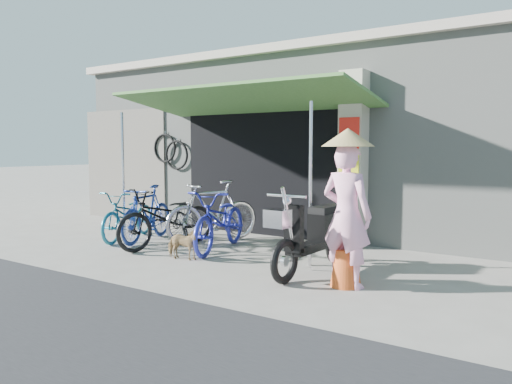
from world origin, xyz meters
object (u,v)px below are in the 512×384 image
Objects in this scene: bike_blue at (147,213)px; bike_black at (168,218)px; moped at (315,235)px; bike_teal at (129,215)px; street_dog at (183,244)px; nun at (347,210)px; bike_navy at (221,220)px; bike_silver at (213,211)px.

bike_black is (0.72, -0.22, 0.00)m from bike_blue.
moped reaches higher than bike_black.
bike_black is at bearing -24.70° from bike_teal.
street_dog is at bearing -23.21° from bike_black.
bike_blue is 1.79m from street_dog.
nun is (4.65, -0.75, 0.49)m from bike_teal.
moped reaches higher than bike_navy.
bike_blue is 2.92× the size of street_dog.
bike_blue is 0.87× the size of bike_black.
street_dog is 2.08m from moped.
bike_black is (1.12, -0.15, 0.05)m from bike_teal.
bike_teal reaches higher than street_dog.
bike_silver is at bearing 7.44° from bike_teal.
moped is 1.03× the size of nun.
nun is at bearing -31.37° from moped.
bike_silver is 0.96× the size of nun.
bike_teal is 0.41m from bike_blue.
bike_silver is 0.79m from bike_navy.
bike_black reaches higher than bike_navy.
street_dog is (0.86, -0.59, -0.27)m from bike_black.
bike_black is 1.05× the size of bike_silver.
moped is (1.95, -0.45, 0.00)m from bike_navy.
bike_silver is 1.53m from street_dog.
bike_silver reaches higher than bike_black.
bike_teal is 3.01× the size of street_dog.
nun is (2.66, -0.01, 0.70)m from street_dog.
bike_blue is at bearing -5.60° from nun.
nun reaches higher than moped.
bike_blue is 0.88× the size of nun.
bike_black is 0.88m from bike_silver.
bike_navy is at bearing -15.48° from street_dog.
bike_silver is at bearing 8.88° from street_dog.
bike_blue is 0.75m from bike_black.
bike_silver is (1.46, 0.66, 0.10)m from bike_teal.
bike_teal is 0.90× the size of bike_black.
bike_teal is at bearing 178.11° from moped.
bike_navy is (1.64, 0.07, -0.00)m from bike_blue.
bike_blue is 0.85× the size of moped.
bike_teal is 0.90× the size of bike_navy.
bike_silver reaches higher than bike_blue.
bike_blue is at bearing 174.43° from bike_black.
street_dog is at bearing -108.49° from bike_navy.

